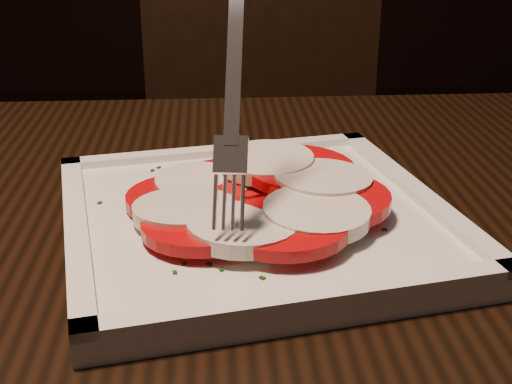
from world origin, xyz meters
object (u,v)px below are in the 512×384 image
chair (264,160)px  plate (256,221)px  table (346,381)px  fork (236,72)px

chair → plate: chair is taller
plate → chair: bearing=85.9°
table → chair: (-0.01, 0.77, -0.12)m
plate → fork: fork is taller
fork → table: bearing=-14.1°
chair → plate: bearing=-93.9°
chair → plate: (-0.05, -0.72, 0.22)m
plate → fork: (-0.01, -0.02, 0.11)m
chair → fork: 0.82m
chair → fork: (-0.07, -0.74, 0.33)m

